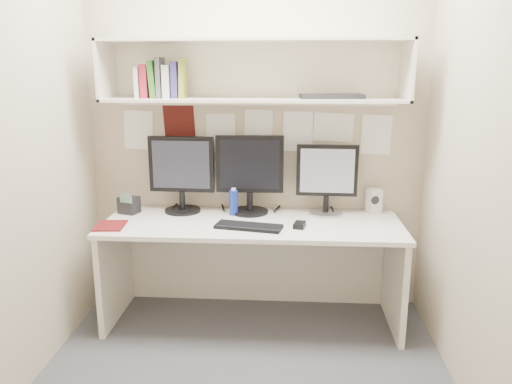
# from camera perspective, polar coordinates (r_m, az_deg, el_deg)

# --- Properties ---
(floor) EXTENTS (2.40, 2.00, 0.01)m
(floor) POSITION_cam_1_polar(r_m,az_deg,el_deg) (3.09, -1.34, -20.12)
(floor) COLOR #424246
(floor) RESTS_ON ground
(wall_back) EXTENTS (2.40, 0.02, 2.60)m
(wall_back) POSITION_cam_1_polar(r_m,az_deg,el_deg) (3.59, -0.03, 7.01)
(wall_back) COLOR tan
(wall_back) RESTS_ON ground
(wall_front) EXTENTS (2.40, 0.02, 2.60)m
(wall_front) POSITION_cam_1_polar(r_m,az_deg,el_deg) (1.63, -4.70, -1.54)
(wall_front) COLOR tan
(wall_front) RESTS_ON ground
(wall_left) EXTENTS (0.02, 2.00, 2.60)m
(wall_left) POSITION_cam_1_polar(r_m,az_deg,el_deg) (2.96, -25.37, 4.18)
(wall_left) COLOR tan
(wall_left) RESTS_ON ground
(wall_right) EXTENTS (0.02, 2.00, 2.60)m
(wall_right) POSITION_cam_1_polar(r_m,az_deg,el_deg) (2.76, 24.19, 3.69)
(wall_right) COLOR tan
(wall_right) RESTS_ON ground
(desk) EXTENTS (2.00, 0.70, 0.73)m
(desk) POSITION_cam_1_polar(r_m,az_deg,el_deg) (3.49, -0.42, -9.11)
(desk) COLOR silver
(desk) RESTS_ON floor
(overhead_hutch) EXTENTS (2.00, 0.38, 0.40)m
(overhead_hutch) POSITION_cam_1_polar(r_m,az_deg,el_deg) (3.42, -0.19, 13.73)
(overhead_hutch) COLOR silver
(overhead_hutch) RESTS_ON wall_back
(pinned_papers) EXTENTS (1.92, 0.01, 0.48)m
(pinned_papers) POSITION_cam_1_polar(r_m,az_deg,el_deg) (3.59, -0.04, 6.21)
(pinned_papers) COLOR white
(pinned_papers) RESTS_ON wall_back
(monitor_left) EXTENTS (0.47, 0.26, 0.54)m
(monitor_left) POSITION_cam_1_polar(r_m,az_deg,el_deg) (3.58, -8.50, 2.27)
(monitor_left) COLOR black
(monitor_left) RESTS_ON desk
(monitor_center) EXTENTS (0.48, 0.26, 0.55)m
(monitor_center) POSITION_cam_1_polar(r_m,az_deg,el_deg) (3.50, -0.72, 2.27)
(monitor_center) COLOR black
(monitor_center) RESTS_ON desk
(monitor_right) EXTENTS (0.42, 0.23, 0.49)m
(monitor_right) POSITION_cam_1_polar(r_m,az_deg,el_deg) (3.51, 8.09, 1.70)
(monitor_right) COLOR #A5A5AA
(monitor_right) RESTS_ON desk
(keyboard) EXTENTS (0.45, 0.23, 0.02)m
(keyboard) POSITION_cam_1_polar(r_m,az_deg,el_deg) (3.23, -0.85, -3.97)
(keyboard) COLOR black
(keyboard) RESTS_ON desk
(mouse) EXTENTS (0.09, 0.12, 0.03)m
(mouse) POSITION_cam_1_polar(r_m,az_deg,el_deg) (3.25, 5.00, -3.77)
(mouse) COLOR black
(mouse) RESTS_ON desk
(speaker) EXTENTS (0.11, 0.12, 0.18)m
(speaker) POSITION_cam_1_polar(r_m,az_deg,el_deg) (3.64, 13.32, -0.99)
(speaker) COLOR beige
(speaker) RESTS_ON desk
(blue_bottle) EXTENTS (0.06, 0.06, 0.19)m
(blue_bottle) POSITION_cam_1_polar(r_m,az_deg,el_deg) (3.50, -2.56, -1.17)
(blue_bottle) COLOR navy
(blue_bottle) RESTS_ON desk
(maroon_notebook) EXTENTS (0.20, 0.24, 0.01)m
(maroon_notebook) POSITION_cam_1_polar(r_m,az_deg,el_deg) (3.40, -16.31, -3.71)
(maroon_notebook) COLOR #5E1011
(maroon_notebook) RESTS_ON desk
(desk_phone) EXTENTS (0.16, 0.15, 0.16)m
(desk_phone) POSITION_cam_1_polar(r_m,az_deg,el_deg) (3.66, -14.32, -1.42)
(desk_phone) COLOR black
(desk_phone) RESTS_ON desk
(book_stack) EXTENTS (0.33, 0.16, 0.27)m
(book_stack) POSITION_cam_1_polar(r_m,az_deg,el_deg) (3.48, -10.68, 12.47)
(book_stack) COLOR white
(book_stack) RESTS_ON overhead_hutch
(hutch_tray) EXTENTS (0.43, 0.22, 0.03)m
(hutch_tray) POSITION_cam_1_polar(r_m,az_deg,el_deg) (3.37, 8.65, 10.76)
(hutch_tray) COLOR black
(hutch_tray) RESTS_ON overhead_hutch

